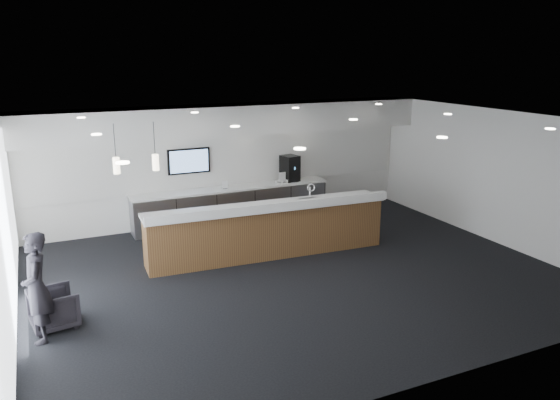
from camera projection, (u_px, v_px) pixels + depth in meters
name	position (u px, v px, depth m)	size (l,w,h in m)	color
ground	(296.00, 274.00, 10.70)	(10.00, 10.00, 0.00)	black
ceiling	(297.00, 121.00, 9.91)	(10.00, 8.00, 0.02)	black
back_wall	(227.00, 163.00, 13.82)	(10.00, 0.02, 3.00)	white
left_wall	(2.00, 236.00, 8.29)	(0.02, 8.00, 3.00)	white
right_wall	(495.00, 176.00, 12.32)	(0.02, 8.00, 3.00)	white
soffit_bulkhead	(232.00, 119.00, 13.12)	(10.00, 0.90, 0.70)	silver
alcove_panel	(227.00, 159.00, 13.76)	(9.80, 0.06, 1.40)	silver
window_blinds_wall	(5.00, 236.00, 8.31)	(0.04, 7.36, 2.55)	white
back_credenza	(232.00, 205.00, 13.77)	(5.06, 0.66, 0.95)	#94969D
wall_tv	(189.00, 161.00, 13.29)	(1.05, 0.08, 0.62)	black
pendant_left	(158.00, 165.00, 9.85)	(0.12, 0.12, 0.30)	#FFEFC6
pendant_right	(118.00, 168.00, 9.56)	(0.12, 0.12, 0.30)	#FFEFC6
ceiling_can_lights	(297.00, 123.00, 9.92)	(7.00, 5.00, 0.02)	white
service_counter	(268.00, 229.00, 11.57)	(5.24, 1.12, 1.49)	brown
coffee_machine	(290.00, 168.00, 14.24)	(0.47, 0.55, 0.67)	black
info_sign_left	(225.00, 185.00, 13.47)	(0.14, 0.02, 0.19)	white
info_sign_right	(282.00, 177.00, 14.10)	(0.20, 0.02, 0.27)	white
armchair	(54.00, 308.00, 8.57)	(0.67, 0.69, 0.63)	black
lounge_guest	(37.00, 288.00, 8.05)	(0.62, 0.41, 1.69)	black
cup_0	(292.00, 181.00, 14.15)	(0.09, 0.09, 0.08)	white
cup_1	(287.00, 181.00, 14.10)	(0.09, 0.09, 0.08)	white
cup_2	(282.00, 182.00, 14.04)	(0.09, 0.09, 0.08)	white
cup_3	(277.00, 182.00, 13.98)	(0.09, 0.09, 0.08)	white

